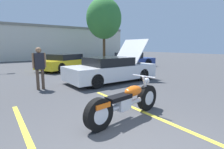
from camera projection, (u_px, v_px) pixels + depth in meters
The scene contains 8 objects.
parking_stripe_middle at pixel (159, 118), 4.25m from camera, with size 0.12×5.92×0.01m, color yellow.
far_building at pixel (6, 41), 21.17m from camera, with size 32.00×4.20×4.40m.
tree_background at pixel (104, 19), 20.42m from camera, with size 4.11×4.11×7.31m.
motorcycle at pixel (126, 102), 4.20m from camera, with size 2.42×0.74×0.98m.
show_car_hood_open at pixel (111, 69), 8.70m from camera, with size 4.52×2.07×2.11m.
parked_car_right_row at pixel (130, 60), 14.92m from camera, with size 4.31×2.05×1.21m.
parked_car_mid_row at pixel (67, 62), 12.95m from camera, with size 4.81×3.50×1.18m.
spectator_midground at pixel (39, 65), 6.97m from camera, with size 0.52×0.22×1.70m.
Camera 1 is at (-1.64, -1.70, 1.74)m, focal length 28.00 mm.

